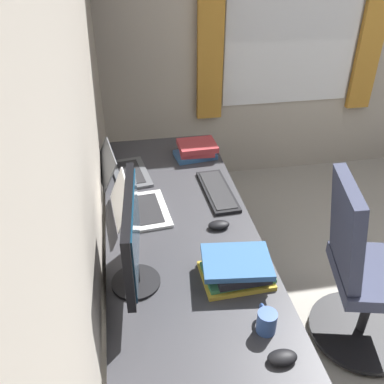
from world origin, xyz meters
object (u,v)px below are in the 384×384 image
object	(u,v)px
keyboard_main	(218,191)
book_stack_near	(196,150)
laptop_left	(137,206)
book_stack_far	(237,269)
mouse_main	(282,357)
drawer_pedestal	(182,310)
monitor_primary	(132,236)
laptop_leftmost	(121,169)
mouse_spare	(219,225)
office_chair	(363,275)
coffee_mug	(266,321)

from	to	relation	value
keyboard_main	book_stack_near	bearing A→B (deg)	5.10
keyboard_main	laptop_left	bearing A→B (deg)	104.62
laptop_left	book_stack_far	xyz separation A→B (m)	(-0.53, -0.37, 0.01)
keyboard_main	mouse_main	xyz separation A→B (m)	(-1.05, 0.02, 0.01)
drawer_pedestal	monitor_primary	xyz separation A→B (m)	(-0.16, 0.21, 0.63)
laptop_leftmost	monitor_primary	bearing A→B (deg)	-177.97
drawer_pedestal	mouse_main	distance (m)	0.77
monitor_primary	mouse_spare	distance (m)	0.56
monitor_primary	laptop_left	size ratio (longest dim) A/B	1.44
keyboard_main	drawer_pedestal	bearing A→B (deg)	148.66
drawer_pedestal	laptop_left	bearing A→B (deg)	26.96
book_stack_far	office_chair	world-z (taller)	office_chair
drawer_pedestal	mouse_spare	bearing A→B (deg)	-55.84
drawer_pedestal	office_chair	distance (m)	0.94
mouse_spare	monitor_primary	bearing A→B (deg)	126.09
drawer_pedestal	book_stack_near	bearing A→B (deg)	-14.87
mouse_spare	book_stack_near	size ratio (longest dim) A/B	0.39
laptop_leftmost	mouse_main	size ratio (longest dim) A/B	3.68
monitor_primary	book_stack_near	world-z (taller)	monitor_primary
keyboard_main	book_stack_near	distance (m)	0.43
drawer_pedestal	book_stack_near	distance (m)	1.00
book_stack_far	office_chair	bearing A→B (deg)	-76.49
coffee_mug	office_chair	size ratio (longest dim) A/B	0.12
mouse_spare	drawer_pedestal	bearing A→B (deg)	124.16
monitor_primary	coffee_mug	distance (m)	0.58
coffee_mug	office_chair	xyz separation A→B (m)	(0.45, -0.69, -0.32)
keyboard_main	book_stack_near	world-z (taller)	book_stack_near
book_stack_near	coffee_mug	distance (m)	1.35
keyboard_main	book_stack_near	size ratio (longest dim) A/B	1.60
laptop_left	book_stack_near	world-z (taller)	laptop_left
monitor_primary	mouse_main	size ratio (longest dim) A/B	4.91
laptop_leftmost	book_stack_far	bearing A→B (deg)	-154.23
laptop_leftmost	book_stack_far	xyz separation A→B (m)	(-0.91, -0.44, 0.01)
laptop_left	mouse_spare	xyz separation A→B (m)	(-0.19, -0.38, -0.03)
keyboard_main	office_chair	size ratio (longest dim) A/B	0.44
mouse_main	office_chair	size ratio (longest dim) A/B	0.11
book_stack_near	laptop_leftmost	bearing A→B (deg)	109.04
keyboard_main	office_chair	bearing A→B (deg)	-125.61
mouse_spare	book_stack_far	world-z (taller)	book_stack_far
laptop_leftmost	laptop_left	world-z (taller)	laptop_left
book_stack_far	laptop_leftmost	bearing A→B (deg)	25.77
laptop_left	coffee_mug	size ratio (longest dim) A/B	3.17
coffee_mug	laptop_left	bearing A→B (deg)	26.81
laptop_left	coffee_mug	bearing A→B (deg)	-153.19
mouse_main	book_stack_near	world-z (taller)	book_stack_near
drawer_pedestal	book_stack_near	xyz separation A→B (m)	(0.88, -0.23, 0.43)
drawer_pedestal	mouse_spare	world-z (taller)	mouse_spare
drawer_pedestal	book_stack_far	bearing A→B (deg)	-134.24
mouse_main	office_chair	world-z (taller)	office_chair
mouse_spare	coffee_mug	distance (m)	0.62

